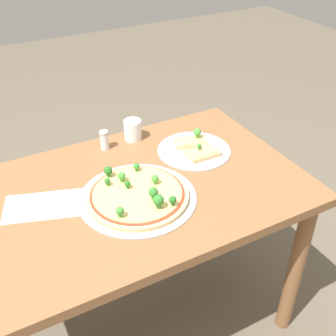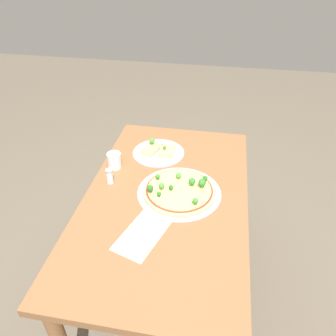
% 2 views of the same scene
% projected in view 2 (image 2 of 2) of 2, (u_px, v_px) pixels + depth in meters
% --- Properties ---
extents(ground_plane, '(8.00, 8.00, 0.00)m').
position_uv_depth(ground_plane, '(166.00, 289.00, 1.92)').
color(ground_plane, brown).
extents(dining_table, '(1.27, 0.74, 0.72)m').
position_uv_depth(dining_table, '(166.00, 212.00, 1.56)').
color(dining_table, brown).
rests_on(dining_table, ground_plane).
extents(pizza_tray_whole, '(0.39, 0.39, 0.07)m').
position_uv_depth(pizza_tray_whole, '(179.00, 190.00, 1.52)').
color(pizza_tray_whole, '#A3A3A8').
rests_on(pizza_tray_whole, dining_table).
extents(pizza_tray_slice, '(0.28, 0.28, 0.06)m').
position_uv_depth(pizza_tray_slice, '(159.00, 151.00, 1.80)').
color(pizza_tray_slice, '#A3A3A8').
rests_on(pizza_tray_slice, dining_table).
extents(drinking_cup, '(0.07, 0.07, 0.08)m').
position_uv_depth(drinking_cup, '(114.00, 160.00, 1.67)').
color(drinking_cup, white).
rests_on(drinking_cup, dining_table).
extents(condiment_shaker, '(0.03, 0.03, 0.08)m').
position_uv_depth(condiment_shaker, '(110.00, 176.00, 1.56)').
color(condiment_shaker, silver).
rests_on(condiment_shaker, dining_table).
extents(paper_menu, '(0.29, 0.22, 0.00)m').
position_uv_depth(paper_menu, '(142.00, 234.00, 1.31)').
color(paper_menu, silver).
rests_on(paper_menu, dining_table).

